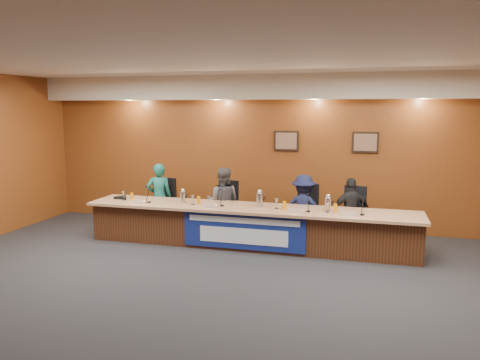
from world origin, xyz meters
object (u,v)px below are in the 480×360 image
Objects in this scene: carafe_left at (183,197)px; carafe_mid at (260,200)px; speakerphone at (122,197)px; office_chair_d at (351,219)px; banner at (243,232)px; office_chair_b at (224,211)px; carafe_right at (328,204)px; panelist_b at (223,202)px; panelist_d at (351,212)px; dais_body at (249,227)px; panelist_a at (159,197)px; panelist_c at (304,208)px; office_chair_c at (304,216)px; office_chair_a at (161,207)px.

carafe_mid reaches higher than carafe_left.
office_chair_d is at bearing 8.23° from speakerphone.
banner reaches higher than office_chair_b.
speakerphone is (-2.81, 0.02, -0.10)m from carafe_mid.
carafe_right is at bearing 1.03° from carafe_left.
panelist_b is 2.49m from panelist_d.
carafe_mid is (0.88, -0.56, 0.19)m from panelist_b.
dais_body is 1.93m from office_chair_d.
speakerphone is at bearing 179.45° from dais_body.
panelist_a is 2.94× the size of office_chair_b.
carafe_right is at bearing -0.45° from carafe_mid.
carafe_mid is (-0.72, -0.56, 0.23)m from panelist_c.
panelist_b is at bearing -164.97° from office_chair_c.
office_chair_c is at bearing 18.13° from carafe_left.
carafe_right is at bearing 159.80° from panelist_b.
panelist_c reaches higher than dais_body.
carafe_left reaches higher than banner.
panelist_b is 2.01m from speakerphone.
panelist_a is (-2.06, 0.56, 0.36)m from dais_body.
panelist_c is (1.60, 0.00, -0.04)m from panelist_b.
banner is 0.68m from carafe_mid.
speakerphone is (-0.55, -0.64, 0.30)m from office_chair_a.
office_chair_d is 2.17× the size of carafe_left.
panelist_b is at bearing 15.60° from speakerphone.
panelist_d is at bearing -175.52° from panelist_c.
banner is 4.58× the size of office_chair_a.
speakerphone is at bearing -158.30° from office_chair_c.
banner is 1.56m from carafe_right.
banner reaches higher than dais_body.
carafe_mid is 1.07× the size of carafe_right.
panelist_a reaches higher than dais_body.
carafe_right is (-0.38, -0.57, 0.24)m from panelist_d.
panelist_b is 2.86× the size of office_chair_a.
panelist_c is 0.19m from office_chair_c.
carafe_right is at bearing 135.74° from panelist_c.
panelist_a is 1.12× the size of panelist_d.
office_chair_b is at bearing 143.07° from carafe_mid.
carafe_left reaches higher than office_chair_d.
panelist_a is (-2.06, 0.98, 0.33)m from banner.
banner is at bearing -51.10° from office_chair_b.
panelist_a reaches higher than carafe_left.
panelist_d is (3.86, 0.00, -0.08)m from panelist_a.
panelist_b is at bearing 4.48° from panelist_c.
office_chair_a is at bearing 137.47° from carafe_left.
carafe_mid reaches higher than dais_body.
carafe_left is (-1.28, -0.06, 0.51)m from dais_body.
dais_body is at bearing 140.29° from panelist_a.
office_chair_b is at bearing 50.50° from carafe_left.
panelist_c is (2.98, 0.00, -0.06)m from panelist_a.
panelist_c reaches higher than carafe_left.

